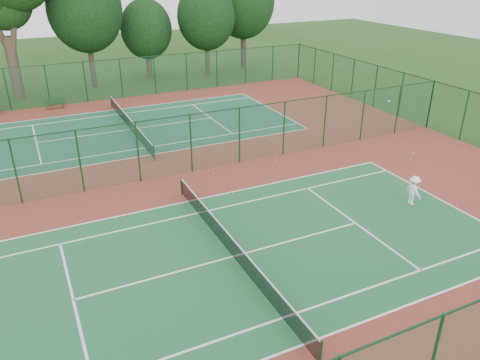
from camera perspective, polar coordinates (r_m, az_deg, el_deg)
name	(u,v)px	position (r m, az deg, el deg)	size (l,w,h in m)	color
ground	(167,176)	(27.24, -8.87, 0.49)	(120.00, 120.00, 0.00)	#214816
red_pad	(167,176)	(27.23, -8.87, 0.50)	(40.00, 36.00, 0.01)	brown
court_near	(232,257)	(19.82, -0.94, -9.34)	(23.77, 10.97, 0.01)	#1E5F35
court_far	(130,129)	(35.38, -13.27, 6.02)	(23.77, 10.97, 0.01)	#1C593B
fence_north	(103,80)	(43.45, -16.31, 11.62)	(40.00, 0.09, 3.50)	#174729
fence_east	(430,104)	(37.08, 22.19, 8.53)	(0.09, 36.00, 3.50)	#1C542C
fence_divider	(165,147)	(26.56, -9.12, 3.94)	(40.00, 0.09, 3.50)	#174628
tennis_net_near	(232,246)	(19.53, -0.95, -8.06)	(0.10, 12.90, 0.97)	#153B22
tennis_net_far	(129,123)	(35.22, -13.35, 6.83)	(0.10, 12.90, 0.97)	#143921
player_near	(414,190)	(25.02, 20.40, -1.20)	(1.00, 0.57, 1.54)	white
bench	(55,103)	(42.25, -21.64, 8.74)	(1.61, 0.48, 0.99)	#123517
stray_ball_a	(213,173)	(27.18, -3.28, 0.82)	(0.07, 0.07, 0.07)	#CFE836
stray_ball_b	(276,160)	(29.02, 4.36, 2.42)	(0.07, 0.07, 0.07)	#F3F438
stray_ball_c	(209,171)	(27.46, -3.82, 1.07)	(0.07, 0.07, 0.07)	#B3C72E
evergreen_row	(99,84)	(49.94, -16.84, 11.15)	(39.00, 5.00, 12.00)	black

